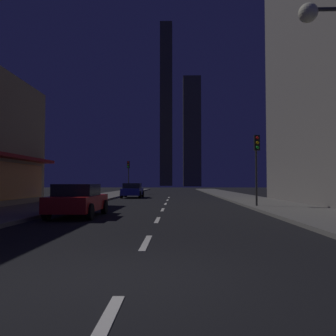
{
  "coord_description": "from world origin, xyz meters",
  "views": [
    {
      "loc": [
        0.77,
        -5.5,
        1.52
      ],
      "look_at": [
        0.0,
        25.78,
        2.84
      ],
      "focal_mm": 36.76,
      "sensor_mm": 36.0,
      "label": 1
    }
  ],
  "objects_px": {
    "car_parked_far": "(132,190)",
    "traffic_light_far_left": "(128,170)",
    "car_parked_near": "(78,200)",
    "street_lamp_right": "(336,59)",
    "traffic_light_near_right": "(257,154)",
    "fire_hydrant_far_left": "(90,196)"
  },
  "relations": [
    {
      "from": "traffic_light_near_right",
      "to": "traffic_light_far_left",
      "type": "distance_m",
      "value": 26.7
    },
    {
      "from": "traffic_light_near_right",
      "to": "fire_hydrant_far_left",
      "type": "bearing_deg",
      "value": 151.38
    },
    {
      "from": "fire_hydrant_far_left",
      "to": "traffic_light_far_left",
      "type": "relative_size",
      "value": 0.16
    },
    {
      "from": "fire_hydrant_far_left",
      "to": "traffic_light_far_left",
      "type": "distance_m",
      "value": 18.32
    },
    {
      "from": "fire_hydrant_far_left",
      "to": "traffic_light_near_right",
      "type": "distance_m",
      "value": 13.27
    },
    {
      "from": "traffic_light_far_left",
      "to": "street_lamp_right",
      "type": "xyz_separation_m",
      "value": [
        10.88,
        -34.77,
        1.87
      ]
    },
    {
      "from": "fire_hydrant_far_left",
      "to": "traffic_light_far_left",
      "type": "bearing_deg",
      "value": 88.73
    },
    {
      "from": "car_parked_far",
      "to": "traffic_light_far_left",
      "type": "relative_size",
      "value": 1.01
    },
    {
      "from": "fire_hydrant_far_left",
      "to": "traffic_light_near_right",
      "type": "bearing_deg",
      "value": -28.62
    },
    {
      "from": "car_parked_far",
      "to": "fire_hydrant_far_left",
      "type": "distance_m",
      "value": 7.86
    },
    {
      "from": "car_parked_far",
      "to": "fire_hydrant_far_left",
      "type": "xyz_separation_m",
      "value": [
        -2.3,
        -7.51,
        -0.29
      ]
    },
    {
      "from": "traffic_light_near_right",
      "to": "street_lamp_right",
      "type": "relative_size",
      "value": 0.64
    },
    {
      "from": "traffic_light_far_left",
      "to": "street_lamp_right",
      "type": "bearing_deg",
      "value": -72.62
    },
    {
      "from": "car_parked_near",
      "to": "fire_hydrant_far_left",
      "type": "height_order",
      "value": "car_parked_near"
    },
    {
      "from": "traffic_light_far_left",
      "to": "fire_hydrant_far_left",
      "type": "bearing_deg",
      "value": -91.27
    },
    {
      "from": "traffic_light_far_left",
      "to": "car_parked_far",
      "type": "bearing_deg",
      "value": -79.84
    },
    {
      "from": "car_parked_near",
      "to": "street_lamp_right",
      "type": "xyz_separation_m",
      "value": [
        8.98,
        -5.26,
        4.33
      ]
    },
    {
      "from": "car_parked_near",
      "to": "car_parked_far",
      "type": "height_order",
      "value": "same"
    },
    {
      "from": "street_lamp_right",
      "to": "car_parked_near",
      "type": "bearing_deg",
      "value": 149.62
    },
    {
      "from": "car_parked_far",
      "to": "street_lamp_right",
      "type": "bearing_deg",
      "value": -69.62
    },
    {
      "from": "car_parked_far",
      "to": "traffic_light_near_right",
      "type": "xyz_separation_m",
      "value": [
        9.1,
        -13.73,
        2.45
      ]
    },
    {
      "from": "car_parked_near",
      "to": "traffic_light_far_left",
      "type": "bearing_deg",
      "value": 93.68
    }
  ]
}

